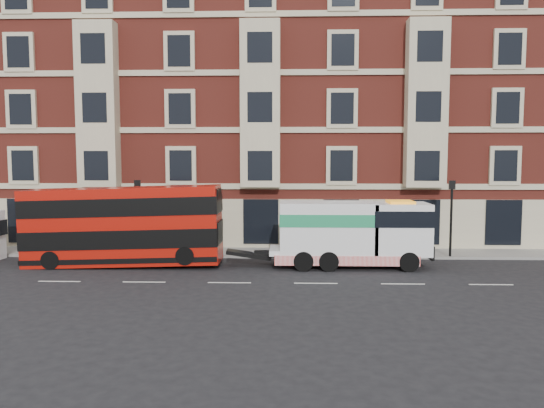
% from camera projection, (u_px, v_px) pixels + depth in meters
% --- Properties ---
extents(ground, '(120.00, 120.00, 0.00)m').
position_uv_depth(ground, '(229.00, 283.00, 24.56)').
color(ground, black).
rests_on(ground, ground).
extents(sidewalk, '(90.00, 3.00, 0.15)m').
position_uv_depth(sidewalk, '(243.00, 252.00, 32.02)').
color(sidewalk, slate).
rests_on(sidewalk, ground).
extents(victorian_terrace, '(45.00, 12.00, 20.40)m').
position_uv_depth(victorian_terrace, '(258.00, 99.00, 38.60)').
color(victorian_terrace, maroon).
rests_on(victorian_terrace, ground).
extents(lamp_post_west, '(0.35, 0.15, 4.35)m').
position_uv_depth(lamp_post_west, '(138.00, 211.00, 30.69)').
color(lamp_post_west, black).
rests_on(lamp_post_west, sidewalk).
extents(lamp_post_east, '(0.35, 0.15, 4.35)m').
position_uv_depth(lamp_post_east, '(451.00, 212.00, 30.13)').
color(lamp_post_east, black).
rests_on(lamp_post_east, sidewalk).
extents(double_decker_bus, '(10.39, 2.38, 4.20)m').
position_uv_depth(double_decker_bus, '(123.00, 225.00, 28.25)').
color(double_decker_bus, '#A21209').
rests_on(double_decker_bus, ground).
extents(tow_truck, '(8.31, 2.46, 3.46)m').
position_uv_depth(tow_truck, '(350.00, 233.00, 27.91)').
color(tow_truck, silver).
rests_on(tow_truck, ground).
extents(pedestrian, '(0.80, 0.68, 1.85)m').
position_uv_depth(pedestrian, '(113.00, 237.00, 31.38)').
color(pedestrian, '#192432').
rests_on(pedestrian, sidewalk).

